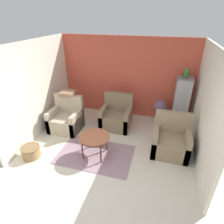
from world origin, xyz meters
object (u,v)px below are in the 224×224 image
at_px(potted_plant, 160,109).
at_px(armchair_middle, 116,117).
at_px(parrot, 187,73).
at_px(armchair_right, 170,141).
at_px(armchair_left, 66,120).
at_px(birdcage, 181,104).
at_px(wicker_basket, 31,151).
at_px(coffee_table, 94,138).

bearing_deg(potted_plant, armchair_middle, -157.04).
bearing_deg(potted_plant, parrot, 0.69).
xyz_separation_m(armchair_right, parrot, (0.21, 1.30, 1.30)).
xyz_separation_m(armchair_left, parrot, (3.08, 1.05, 1.30)).
bearing_deg(potted_plant, armchair_right, -75.68).
xyz_separation_m(birdcage, wicker_basket, (-3.32, -2.35, -0.58)).
relative_size(birdcage, wicker_basket, 3.45).
bearing_deg(armchair_middle, parrot, 16.44).
bearing_deg(armchair_middle, wicker_basket, -130.74).
bearing_deg(birdcage, wicker_basket, -144.78).
relative_size(coffee_table, parrot, 2.73).
distance_m(coffee_table, parrot, 2.91).
relative_size(armchair_left, armchair_middle, 1.00).
bearing_deg(coffee_table, parrot, 44.82).
height_order(coffee_table, armchair_left, armchair_left).
relative_size(coffee_table, armchair_middle, 0.73).
bearing_deg(potted_plant, wicker_basket, -139.88).
distance_m(armchair_right, wicker_basket, 3.29).
bearing_deg(armchair_left, armchair_middle, 21.68).
height_order(armchair_middle, birdcage, birdcage).
height_order(armchair_middle, parrot, parrot).
distance_m(armchair_left, potted_plant, 2.75).
relative_size(coffee_table, potted_plant, 0.91).
bearing_deg(parrot, coffee_table, -135.18).
height_order(armchair_left, parrot, parrot).
height_order(armchair_left, armchair_right, same).
xyz_separation_m(birdcage, potted_plant, (-0.54, -0.00, -0.23)).
bearing_deg(wicker_basket, armchair_right, 18.65).
height_order(armchair_left, armchair_middle, same).
bearing_deg(armchair_left, potted_plant, 22.29).
bearing_deg(birdcage, armchair_right, -99.39).
bearing_deg(coffee_table, birdcage, 44.79).
xyz_separation_m(armchair_left, armchair_middle, (1.34, 0.53, 0.00)).
height_order(coffee_table, parrot, parrot).
xyz_separation_m(parrot, wicker_basket, (-3.32, -2.35, -1.46)).
relative_size(birdcage, potted_plant, 1.91).
xyz_separation_m(armchair_right, wicker_basket, (-3.11, -1.05, -0.16)).
bearing_deg(armchair_middle, birdcage, 16.38).
bearing_deg(parrot, wicker_basket, -144.75).
height_order(parrot, wicker_basket, parrot).
height_order(parrot, potted_plant, parrot).
distance_m(armchair_left, armchair_middle, 1.44).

